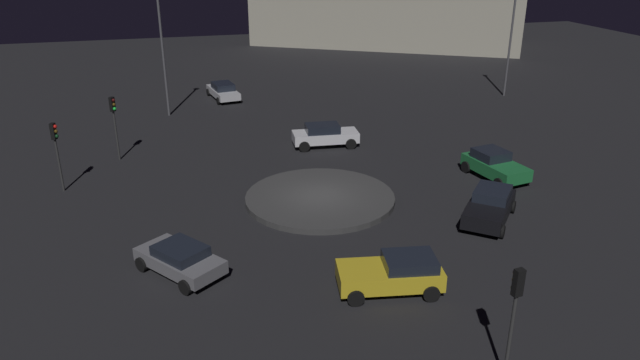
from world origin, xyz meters
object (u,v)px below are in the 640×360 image
traffic_light_east (515,302)px  streetlamp_west (161,36)px  car_grey (180,259)px  car_black (490,206)px  car_green (495,165)px  traffic_light_south (56,143)px  store_building (387,6)px  car_white (325,135)px  car_silver (223,91)px  car_yellow (393,273)px  streetlamp_northwest (512,31)px  traffic_light_southwest (114,116)px

traffic_light_east → streetlamp_west: 35.19m
car_grey → car_black: (-1.11, 15.11, 0.09)m
car_green → streetlamp_west: 26.26m
car_grey → traffic_light_south: size_ratio=1.08×
car_black → store_building: store_building is taller
car_white → traffic_light_east: traffic_light_east is taller
traffic_light_south → car_grey: bearing=-40.6°
car_silver → car_white: bearing=-169.7°
car_green → car_yellow: 13.99m
car_silver → traffic_light_east: size_ratio=1.18×
car_yellow → traffic_light_east: size_ratio=1.07×
store_building → traffic_light_east: bearing=102.7°
traffic_light_south → streetlamp_west: bearing=86.5°
streetlamp_northwest → store_building: bearing=-179.1°
car_silver → car_grey: 28.88m
traffic_light_east → streetlamp_west: bearing=7.5°
car_grey → store_building: (-51.21, 28.86, 4.12)m
car_yellow → streetlamp_northwest: 34.32m
traffic_light_south → car_green: bearing=9.9°
traffic_light_east → car_white: bearing=-9.3°
traffic_light_southwest → store_building: store_building is taller
car_green → traffic_light_southwest: 23.21m
traffic_light_east → car_silver: bearing=-1.0°
car_yellow → store_building: (-54.75, 20.73, 4.03)m
car_grey → traffic_light_southwest: size_ratio=1.05×
car_black → traffic_light_south: size_ratio=1.13×
car_green → car_black: (4.97, -3.18, -0.02)m
car_grey → streetlamp_northwest: bearing=-88.1°
car_green → store_building: bearing=156.9°
car_green → car_black: bearing=-42.5°
car_silver → streetlamp_west: (3.95, -4.76, 5.42)m
car_grey → streetlamp_northwest: size_ratio=0.48×
traffic_light_southwest → streetlamp_northwest: (-8.05, 32.32, 2.74)m
car_green → traffic_light_east: bearing=-39.1°
traffic_light_southwest → car_silver: bearing=100.3°
car_green → car_black: car_green is taller
streetlamp_west → car_green: bearing=44.3°
car_silver → car_yellow: car_yellow is taller
car_silver → traffic_light_southwest: bearing=139.5°
traffic_light_south → car_yellow: bearing=-24.9°
car_silver → traffic_light_south: size_ratio=1.23×
car_silver → traffic_light_southwest: size_ratio=1.18×
car_silver → car_yellow: bearing=176.1°
car_white → store_building: 41.75m
car_green → car_yellow: size_ratio=0.99×
car_yellow → traffic_light_southwest: size_ratio=1.07×
car_yellow → car_black: car_black is taller
car_black → streetlamp_northwest: bearing=-171.7°
car_white → car_black: 13.86m
car_silver → car_green: bearing=-158.8°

